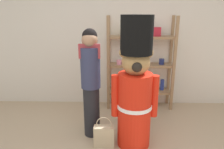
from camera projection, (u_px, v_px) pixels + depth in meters
The scene contains 5 objects.
back_wall at pixel (115, 40), 4.12m from camera, with size 6.40×0.12×2.60m, color silver.
merchandise_shelf at pixel (140, 63), 4.02m from camera, with size 1.25×0.35×1.76m.
teddy_bear_guard at pixel (135, 88), 2.81m from camera, with size 0.63×0.47×1.79m.
person_shopper at pixel (91, 80), 3.04m from camera, with size 0.29×0.28×1.61m.
shopping_bag at pixel (104, 136), 2.96m from camera, with size 0.28×0.13×0.45m.
Camera 1 is at (0.03, -1.94, 1.83)m, focal length 33.92 mm.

